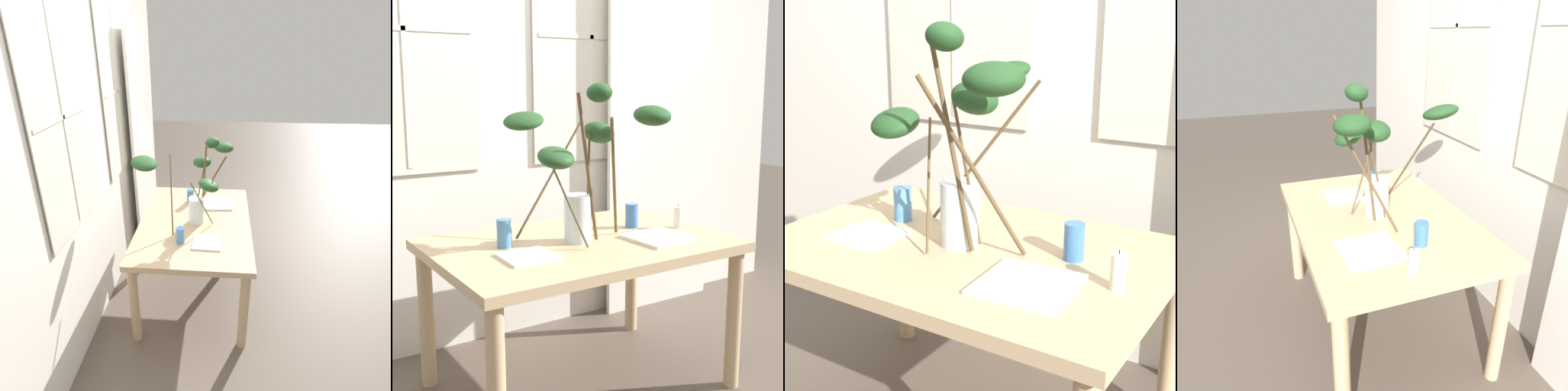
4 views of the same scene
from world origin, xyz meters
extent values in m
cube|color=silver|center=(0.00, 0.82, 1.32)|extent=(4.20, 0.12, 2.64)
cube|color=tan|center=(0.00, 0.00, 0.71)|extent=(1.36, 0.93, 0.05)
cylinder|color=tan|center=(-0.62, 0.41, 0.34)|extent=(0.07, 0.07, 0.69)
cylinder|color=tan|center=(0.62, 0.41, 0.34)|extent=(0.07, 0.07, 0.69)
cylinder|color=silver|center=(-0.02, -0.01, 0.85)|extent=(0.13, 0.13, 0.22)
cylinder|color=silver|center=(-0.02, -0.01, 0.77)|extent=(0.12, 0.12, 0.07)
cylinder|color=brown|center=(0.11, -0.12, 1.03)|extent=(0.23, 0.28, 0.58)
ellipsoid|color=#1E421E|center=(0.24, -0.22, 1.32)|extent=(0.24, 0.24, 0.11)
cylinder|color=brown|center=(-0.05, 0.19, 1.01)|extent=(0.41, 0.08, 0.54)
ellipsoid|color=#1E421E|center=(-0.08, 0.39, 1.27)|extent=(0.24, 0.24, 0.15)
cylinder|color=brown|center=(0.00, -0.07, 1.08)|extent=(0.14, 0.06, 0.68)
ellipsoid|color=#1E421E|center=(0.02, -0.13, 1.42)|extent=(0.15, 0.15, 0.11)
cylinder|color=brown|center=(0.03, -0.03, 0.99)|extent=(0.05, 0.10, 0.50)
ellipsoid|color=#1E421E|center=(0.07, -0.05, 1.24)|extent=(0.21, 0.20, 0.14)
cylinder|color=brown|center=(-0.10, -0.06, 0.95)|extent=(0.12, 0.19, 0.41)
ellipsoid|color=#1E421E|center=(-0.19, -0.12, 1.15)|extent=(0.22, 0.23, 0.15)
cylinder|color=#4C84BC|center=(-0.34, 0.09, 0.80)|extent=(0.07, 0.07, 0.13)
cylinder|color=#386BAD|center=(0.36, 0.08, 0.80)|extent=(0.07, 0.07, 0.12)
cube|color=white|center=(-0.33, -0.12, 0.74)|extent=(0.22, 0.22, 0.01)
cube|color=silver|center=(0.33, -0.18, 0.74)|extent=(0.29, 0.29, 0.01)
cylinder|color=silver|center=(0.56, -0.06, 0.79)|extent=(0.04, 0.04, 0.11)
cylinder|color=black|center=(0.56, -0.06, 0.85)|extent=(0.00, 0.00, 0.01)
camera|label=1|loc=(-2.49, -0.20, 2.15)|focal=30.70mm
camera|label=2|loc=(-1.43, -2.28, 1.47)|focal=54.55mm
camera|label=3|loc=(1.05, -1.55, 1.47)|focal=54.27mm
camera|label=4|loc=(1.76, -0.68, 1.68)|focal=34.31mm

